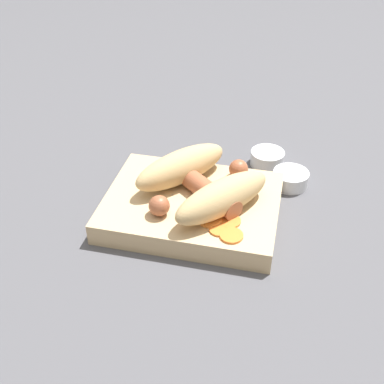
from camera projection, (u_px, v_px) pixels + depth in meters
The scene contains 7 objects.
ground_plane at pixel (192, 215), 0.67m from camera, with size 3.00×3.00×0.00m, color #4C4C51.
food_tray at pixel (192, 207), 0.66m from camera, with size 0.24×0.18×0.03m.
bread_roll at pixel (201, 181), 0.65m from camera, with size 0.20×0.20×0.05m.
sausage at pixel (201, 186), 0.65m from camera, with size 0.12×0.13×0.03m.
pickled_veggies at pixel (222, 226), 0.61m from camera, with size 0.07×0.07×0.00m.
condiment_cup_near at pixel (290, 179), 0.73m from camera, with size 0.05×0.05×0.02m.
condiment_cup_far at pixel (267, 159), 0.77m from camera, with size 0.05×0.05×0.02m.
Camera 1 is at (0.12, -0.51, 0.43)m, focal length 45.00 mm.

